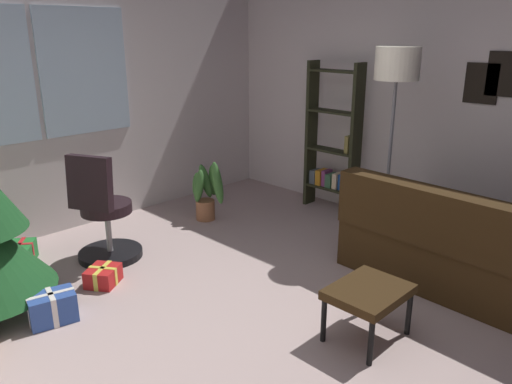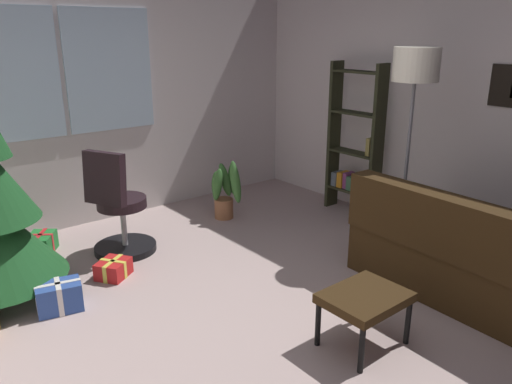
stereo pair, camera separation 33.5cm
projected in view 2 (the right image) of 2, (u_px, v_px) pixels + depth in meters
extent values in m
cube|color=#AC9591|center=(277.00, 332.00, 3.46)|extent=(4.76, 5.44, 0.10)
cube|color=silver|center=(97.00, 85.00, 5.04)|extent=(4.76, 0.10, 2.84)
cube|color=silver|center=(8.00, 75.00, 4.45)|extent=(0.90, 0.03, 1.20)
cube|color=silver|center=(110.00, 70.00, 5.03)|extent=(0.90, 0.03, 1.20)
cube|color=silver|center=(481.00, 92.00, 4.47)|extent=(0.10, 5.44, 2.84)
cube|color=black|center=(508.00, 86.00, 4.22)|extent=(0.02, 0.29, 0.36)
cube|color=#30200E|center=(484.00, 275.00, 3.72)|extent=(0.90, 2.00, 0.41)
cube|color=#30200E|center=(467.00, 233.00, 3.40)|extent=(0.28, 1.97, 0.44)
cube|color=#30200E|center=(389.00, 204.00, 4.32)|extent=(0.83, 0.17, 0.20)
cube|color=#AE2B14|center=(509.00, 246.00, 3.30)|extent=(0.23, 0.42, 0.41)
cube|color=#30200E|center=(365.00, 298.00, 3.14)|extent=(0.52, 0.41, 0.06)
cylinder|color=black|center=(362.00, 350.00, 2.93)|extent=(0.04, 0.04, 0.31)
cylinder|color=black|center=(408.00, 322.00, 3.20)|extent=(0.04, 0.04, 0.31)
cylinder|color=black|center=(318.00, 324.00, 3.19)|extent=(0.04, 0.04, 0.31)
cylinder|color=black|center=(364.00, 300.00, 3.46)|extent=(0.04, 0.04, 0.31)
cylinder|color=#4C331E|center=(1.00, 287.00, 3.80)|extent=(0.12, 0.12, 0.16)
cube|color=red|center=(113.00, 269.00, 4.11)|extent=(0.33, 0.32, 0.14)
cube|color=#EAD84C|center=(113.00, 269.00, 4.11)|extent=(0.24, 0.18, 0.15)
cube|color=#EAD84C|center=(113.00, 269.00, 4.11)|extent=(0.16, 0.21, 0.15)
cube|color=#1E722D|center=(41.00, 244.00, 4.55)|extent=(0.35, 0.36, 0.18)
cube|color=red|center=(41.00, 244.00, 4.55)|extent=(0.21, 0.27, 0.18)
cube|color=red|center=(41.00, 244.00, 4.55)|extent=(0.20, 0.16, 0.18)
cube|color=#2D4C99|center=(59.00, 297.00, 3.61)|extent=(0.35, 0.27, 0.21)
cube|color=silver|center=(59.00, 297.00, 3.61)|extent=(0.09, 0.22, 0.22)
cube|color=silver|center=(59.00, 297.00, 3.61)|extent=(0.32, 0.11, 0.22)
cylinder|color=black|center=(126.00, 248.00, 4.61)|extent=(0.56, 0.56, 0.06)
cylinder|color=#B2B2B7|center=(124.00, 224.00, 4.54)|extent=(0.05, 0.05, 0.41)
cylinder|color=black|center=(122.00, 203.00, 4.47)|extent=(0.44, 0.44, 0.09)
cube|color=black|center=(105.00, 178.00, 4.22)|extent=(0.27, 0.40, 0.46)
cube|color=#272918|center=(377.00, 145.00, 5.14)|extent=(0.18, 0.04, 1.64)
cube|color=#272918|center=(334.00, 136.00, 5.58)|extent=(0.18, 0.04, 1.64)
cube|color=#272918|center=(352.00, 190.00, 5.54)|extent=(0.18, 0.56, 0.02)
cube|color=#272918|center=(354.00, 153.00, 5.40)|extent=(0.18, 0.56, 0.02)
cube|color=#272918|center=(356.00, 113.00, 5.27)|extent=(0.18, 0.56, 0.02)
cube|color=#272918|center=(359.00, 72.00, 5.14)|extent=(0.18, 0.56, 0.02)
cube|color=maroon|center=(369.00, 188.00, 5.36)|extent=(0.14, 0.04, 0.14)
cube|color=navy|center=(364.00, 185.00, 5.41)|extent=(0.13, 0.06, 0.17)
cube|color=beige|center=(359.00, 183.00, 5.46)|extent=(0.14, 0.06, 0.17)
cube|color=#386343|center=(353.00, 183.00, 5.51)|extent=(0.16, 0.07, 0.15)
cube|color=#773468|center=(348.00, 180.00, 5.57)|extent=(0.14, 0.05, 0.18)
cube|color=#C37C1C|center=(343.00, 179.00, 5.61)|extent=(0.16, 0.07, 0.17)
cube|color=#4E5861|center=(338.00, 178.00, 5.68)|extent=(0.16, 0.07, 0.16)
cube|color=olive|center=(372.00, 147.00, 5.22)|extent=(0.15, 0.05, 0.19)
cylinder|color=slate|center=(399.00, 247.00, 4.65)|extent=(0.28, 0.28, 0.03)
cylinder|color=slate|center=(406.00, 168.00, 4.42)|extent=(0.03, 0.03, 1.50)
cylinder|color=white|center=(416.00, 64.00, 4.14)|extent=(0.39, 0.39, 0.28)
cylinder|color=#955F3D|center=(224.00, 208.00, 5.40)|extent=(0.20, 0.20, 0.21)
ellipsoid|color=#36692D|center=(225.00, 180.00, 5.41)|extent=(0.17, 0.25, 0.39)
ellipsoid|color=#36692D|center=(233.00, 179.00, 5.45)|extent=(0.17, 0.16, 0.38)
ellipsoid|color=#36692D|center=(216.00, 185.00, 5.36)|extent=(0.14, 0.14, 0.30)
ellipsoid|color=#36692D|center=(236.00, 182.00, 5.20)|extent=(0.12, 0.22, 0.46)
ellipsoid|color=#36692D|center=(218.00, 184.00, 5.29)|extent=(0.19, 0.12, 0.36)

